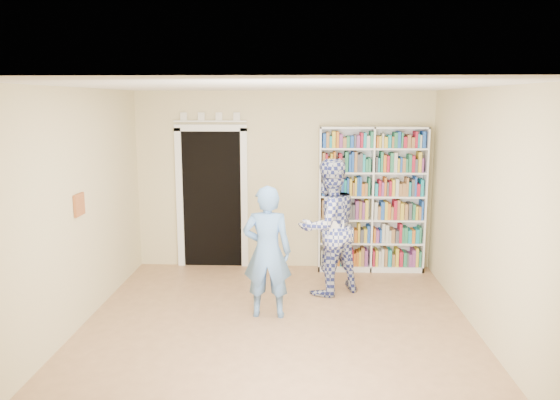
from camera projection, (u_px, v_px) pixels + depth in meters
The scene contains 11 objects.
floor at pixel (276, 332), 6.11m from camera, with size 5.00×5.00×0.00m, color #926746.
ceiling at pixel (276, 86), 5.62m from camera, with size 5.00×5.00×0.00m, color white.
wall_back at pixel (283, 181), 8.32m from camera, with size 4.50×4.50×0.00m, color beige.
wall_left at pixel (70, 213), 5.95m from camera, with size 5.00×5.00×0.00m, color beige.
wall_right at pixel (488, 216), 5.78m from camera, with size 5.00×5.00×0.00m, color beige.
bookshelf at pixel (372, 199), 8.16m from camera, with size 1.58×0.30×2.18m.
doorway at pixel (212, 191), 8.37m from camera, with size 1.10×0.08×2.43m.
wall_art at pixel (79, 205), 6.14m from camera, with size 0.03×0.25×0.25m, color brown.
man_blue at pixel (267, 252), 6.44m from camera, with size 0.58×0.38×1.59m, color #5785C3.
man_plaid at pixel (328, 227), 7.20m from camera, with size 0.88×0.69×1.81m, color navy.
paper_sheet at pixel (337, 231), 6.98m from camera, with size 0.19×0.01×0.27m, color white.
Camera 1 is at (0.26, -5.74, 2.56)m, focal length 35.00 mm.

